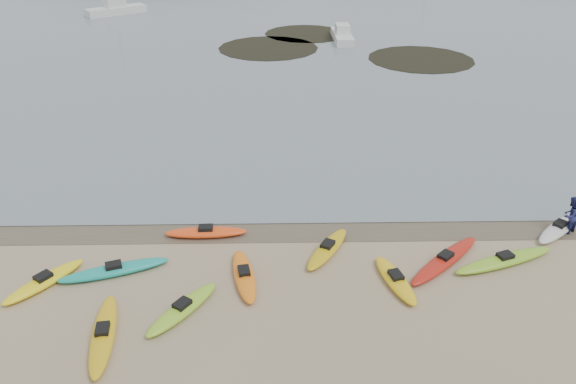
{
  "coord_description": "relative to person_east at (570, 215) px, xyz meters",
  "views": [
    {
      "loc": [
        -0.37,
        -19.69,
        12.14
      ],
      "look_at": [
        0.0,
        0.0,
        1.5
      ],
      "focal_mm": 35.0,
      "sensor_mm": 36.0,
      "label": 1
    }
  ],
  "objects": [
    {
      "name": "kayaks",
      "position": [
        -10.94,
        -2.51,
        -0.63
      ],
      "size": [
        22.06,
        9.04,
        0.34
      ],
      "color": "red",
      "rests_on": "ground"
    },
    {
      "name": "person_east",
      "position": [
        0.0,
        0.0,
        0.0
      ],
      "size": [
        0.98,
        0.92,
        1.59
      ],
      "primitive_type": "imported",
      "rotation": [
        0.0,
        0.0,
        3.71
      ],
      "color": "navy",
      "rests_on": "ground"
    },
    {
      "name": "wet_sand",
      "position": [
        -11.16,
        0.53,
        -0.79
      ],
      "size": [
        60.0,
        60.0,
        0.0
      ],
      "primitive_type": "plane",
      "color": "brown",
      "rests_on": "ground"
    },
    {
      "name": "kelp_mats",
      "position": [
        -6.98,
        30.05,
        -0.77
      ],
      "size": [
        20.98,
        17.34,
        0.04
      ],
      "color": "black",
      "rests_on": "water"
    },
    {
      "name": "ground",
      "position": [
        -11.16,
        0.83,
        -0.8
      ],
      "size": [
        600.0,
        600.0,
        0.0
      ],
      "primitive_type": "plane",
      "color": "tan",
      "rests_on": "ground"
    }
  ]
}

